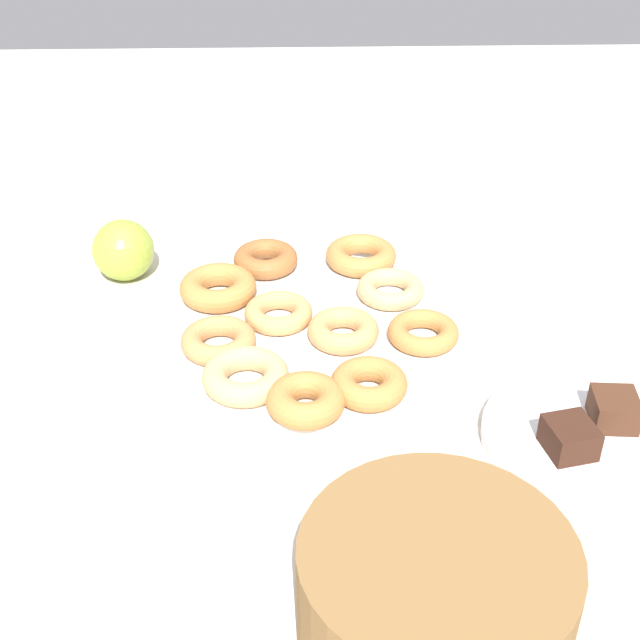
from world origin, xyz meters
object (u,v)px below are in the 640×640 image
at_px(donut_4, 390,289).
at_px(basket, 434,598).
at_px(donut_0, 218,288).
at_px(donut_9, 423,332).
at_px(donut_2, 361,256).
at_px(donut_1, 246,376).
at_px(apple, 123,250).
at_px(donut_7, 218,341).
at_px(brownie_far, 570,437).
at_px(donut_10, 369,384).
at_px(donut_8, 306,400).
at_px(donut_6, 343,330).
at_px(brownie_near, 614,409).
at_px(donut_3, 266,259).
at_px(donut_5, 278,313).
at_px(donut_plate, 319,332).
at_px(cake_plate, 584,438).

height_order(donut_4, basket, basket).
bearing_deg(donut_0, donut_9, 157.43).
xyz_separation_m(donut_0, donut_2, (-0.18, -0.08, -0.00)).
height_order(donut_1, apple, apple).
bearing_deg(donut_2, donut_7, 47.48).
relative_size(brownie_far, apple, 0.58).
bearing_deg(basket, donut_10, -85.09).
xyz_separation_m(donut_8, apple, (0.23, -0.30, 0.01)).
bearing_deg(donut_10, donut_0, -49.08).
bearing_deg(donut_7, donut_4, -152.37).
bearing_deg(brownie_far, donut_7, -27.92).
bearing_deg(donut_6, donut_0, -32.60).
distance_m(donut_0, brownie_near, 0.48).
distance_m(donut_7, basket, 0.43).
xyz_separation_m(donut_1, donut_7, (0.03, -0.07, -0.00)).
xyz_separation_m(donut_0, donut_6, (-0.15, 0.10, -0.00)).
bearing_deg(donut_0, donut_3, -128.10).
height_order(donut_6, donut_10, donut_10).
relative_size(donut_2, donut_5, 1.14).
distance_m(donut_4, apple, 0.35).
xyz_separation_m(donut_plate, donut_8, (0.02, 0.15, 0.02)).
xyz_separation_m(donut_5, donut_9, (-0.17, 0.05, -0.00)).
bearing_deg(donut_plate, donut_8, 83.31).
relative_size(donut_10, brownie_near, 1.76).
bearing_deg(donut_2, donut_4, 110.36).
height_order(donut_8, basket, basket).
relative_size(donut_1, brownie_far, 2.01).
height_order(donut_plate, cake_plate, cake_plate).
relative_size(donut_9, basket, 0.40).
bearing_deg(donut_7, donut_3, -104.89).
xyz_separation_m(donut_10, cake_plate, (-0.21, 0.07, -0.02)).
distance_m(donut_2, cake_plate, 0.40).
xyz_separation_m(donut_8, brownie_near, (-0.31, 0.03, 0.01)).
xyz_separation_m(donut_2, donut_5, (0.11, 0.13, -0.00)).
xyz_separation_m(donut_6, donut_8, (0.04, 0.13, 0.00)).
distance_m(donut_plate, donut_2, 0.16).
height_order(donut_7, apple, apple).
relative_size(donut_5, donut_6, 0.99).
distance_m(donut_2, basket, 0.57).
bearing_deg(donut_plate, donut_1, 53.80).
relative_size(donut_0, brownie_far, 2.06).
relative_size(donut_1, donut_2, 1.00).
bearing_deg(donut_3, apple, -1.10).
relative_size(donut_9, donut_10, 1.00).
xyz_separation_m(donut_6, cake_plate, (-0.23, 0.17, -0.02)).
distance_m(donut_9, brownie_far, 0.23).
bearing_deg(donut_10, donut_4, -102.07).
xyz_separation_m(donut_0, donut_8, (-0.10, 0.22, -0.00)).
relative_size(donut_9, cake_plate, 0.40).
bearing_deg(donut_2, apple, 0.44).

